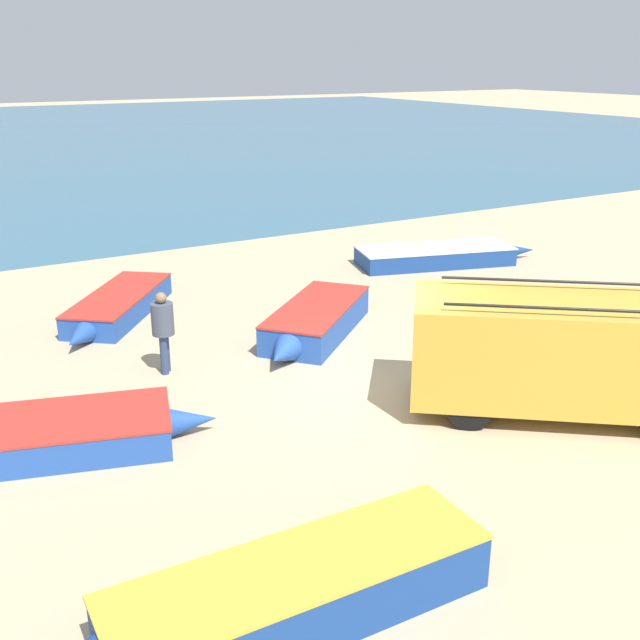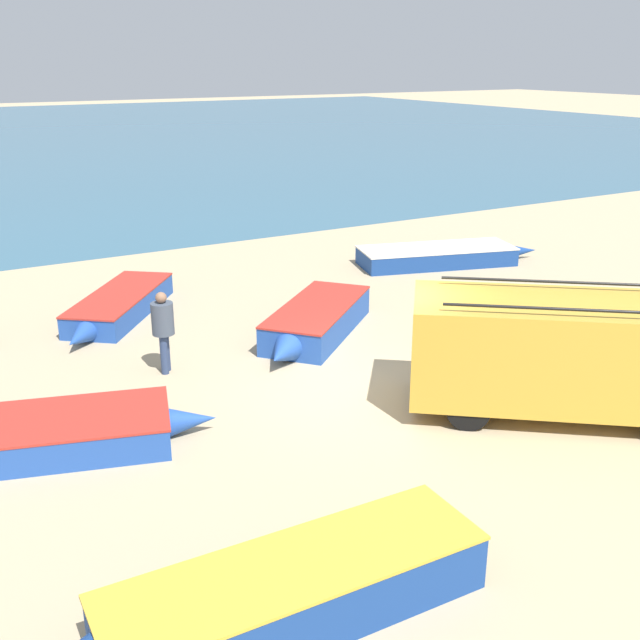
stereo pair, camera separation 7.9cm
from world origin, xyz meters
name	(u,v)px [view 1 (the left image)]	position (x,y,z in m)	size (l,w,h in m)	color
ground_plane	(369,391)	(0.00, 0.00, 0.00)	(200.00, 200.00, 0.00)	tan
parked_van	(566,351)	(2.36, -2.34, 1.11)	(5.20, 4.62, 2.13)	gold
fishing_rowboat_0	(439,255)	(6.72, 6.37, 0.26)	(5.56, 2.76, 0.52)	navy
fishing_rowboat_1	(117,306)	(-2.82, 6.40, 0.27)	(3.49, 4.11, 0.53)	#234CA3
fishing_rowboat_2	(63,433)	(-5.31, 0.60, 0.26)	(4.37, 2.54, 0.53)	#234CA3
fishing_rowboat_3	(281,598)	(-4.14, -4.50, 0.34)	(5.19, 1.33, 0.69)	navy
fishing_rowboat_6	(315,321)	(0.56, 3.00, 0.33)	(3.87, 3.54, 0.65)	#234CA3
fisherman_1	(163,325)	(-2.93, 2.69, 0.97)	(0.42, 0.42, 1.62)	navy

